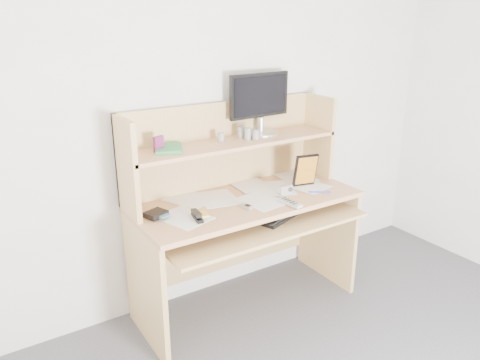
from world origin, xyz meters
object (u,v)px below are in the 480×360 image
tv_remote (289,203)px  monitor (260,102)px  game_case (305,170)px  desk (240,203)px  keyboard (283,212)px

tv_remote → monitor: monitor is taller
game_case → monitor: (-0.19, 0.25, 0.42)m
desk → keyboard: desk is taller
game_case → keyboard: bearing=-146.2°
keyboard → tv_remote: size_ratio=2.76×
tv_remote → monitor: bearing=71.7°
monitor → game_case: bearing=-56.6°
keyboard → tv_remote: tv_remote is taller
keyboard → game_case: game_case is taller
keyboard → monitor: monitor is taller
tv_remote → game_case: bearing=27.6°
keyboard → monitor: (0.06, 0.35, 0.62)m
tv_remote → monitor: (0.09, 0.45, 0.52)m
monitor → desk: bearing=-152.1°
keyboard → game_case: 0.33m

